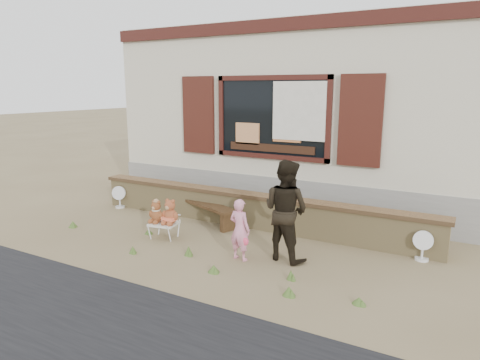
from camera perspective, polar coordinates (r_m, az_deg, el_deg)
The scene contains 12 objects.
ground at distance 7.57m, azimuth -2.21°, elevation -8.26°, with size 80.00×80.00×0.00m, color brown.
shopfront at distance 11.21m, azimuth 9.73°, elevation 8.68°, with size 8.04×5.13×4.00m.
brick_wall at distance 8.30m, azimuth 1.33°, elevation -3.94°, with size 7.10×0.36×0.67m.
bench at distance 8.57m, azimuth -4.44°, elevation -3.81°, with size 1.57×0.89×0.40m.
folding_chair at distance 7.80m, azimuth -10.10°, elevation -5.81°, with size 0.53×0.49×0.29m.
teddy_bear_left at distance 7.80m, azimuth -11.07°, elevation -4.07°, with size 0.30×0.26×0.41m, color brown, non-canonical shape.
teddy_bear_right at distance 7.67m, azimuth -9.25°, elevation -4.10°, with size 0.34×0.29×0.46m, color brown, non-canonical shape.
child at distance 6.68m, azimuth -0.03°, elevation -6.62°, with size 0.36×0.23×0.98m, color pink.
adult at distance 6.66m, azimuth 6.11°, elevation -4.02°, with size 0.77×0.60×1.59m, color black.
fan_left at distance 9.98m, azimuth -15.76°, elevation -2.17°, with size 0.32×0.21×0.50m.
fan_right at distance 7.30m, azimuth 23.19°, elevation -8.01°, with size 0.30×0.21×0.49m.
grass_tufts at distance 6.99m, azimuth -6.02°, elevation -9.55°, with size 5.78×1.94×0.16m.
Camera 1 is at (3.67, -6.08, 2.63)m, focal length 32.00 mm.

